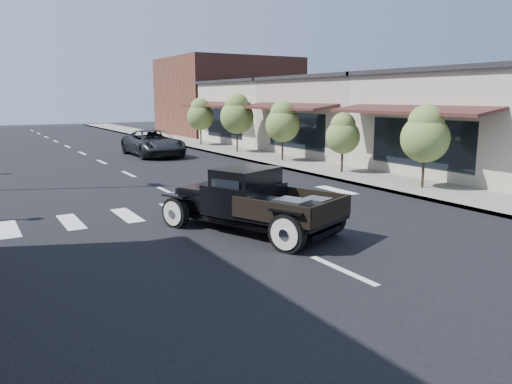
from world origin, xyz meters
TOP-DOWN VIEW (x-y plane):
  - ground at (0.00, 0.00)m, footprint 120.00×120.00m
  - road at (0.00, 15.00)m, footprint 14.00×80.00m
  - road_markings at (0.00, 10.00)m, footprint 12.00×60.00m
  - sidewalk_right at (8.50, 15.00)m, footprint 3.00×80.00m
  - storefront_near at (15.00, 4.00)m, footprint 10.00×9.00m
  - storefront_mid at (15.00, 13.00)m, footprint 10.00×9.00m
  - storefront_far at (15.00, 22.00)m, footprint 10.00×9.00m
  - far_building_right at (15.50, 32.00)m, footprint 11.00×10.00m
  - small_tree_a at (8.30, 2.28)m, footprint 1.78×1.78m
  - small_tree_b at (8.30, 6.91)m, footprint 1.54×1.54m
  - small_tree_c at (8.30, 11.79)m, footprint 1.83×1.83m
  - small_tree_d at (8.30, 16.89)m, footprint 2.07×2.07m
  - small_tree_e at (8.30, 22.35)m, footprint 1.90×1.90m
  - hotrod_pickup at (-0.08, 0.53)m, footprint 4.03×5.47m
  - second_car at (3.39, 18.36)m, footprint 2.56×5.54m

SIDE VIEW (x-z plane):
  - ground at x=0.00m, z-range 0.00..0.00m
  - road_markings at x=0.00m, z-range -0.03..0.03m
  - road at x=0.00m, z-range 0.00..0.02m
  - sidewalk_right at x=8.50m, z-range 0.00..0.15m
  - second_car at x=3.39m, z-range 0.00..1.54m
  - hotrod_pickup at x=-0.08m, z-range 0.00..1.72m
  - small_tree_b at x=8.30m, z-range 0.15..2.71m
  - small_tree_a at x=8.30m, z-range 0.15..3.12m
  - small_tree_c at x=8.30m, z-range 0.15..3.20m
  - small_tree_e at x=8.30m, z-range 0.15..3.31m
  - small_tree_d at x=8.30m, z-range 0.15..3.59m
  - storefront_near at x=15.00m, z-range 0.00..4.50m
  - storefront_mid at x=15.00m, z-range 0.00..4.50m
  - storefront_far at x=15.00m, z-range 0.00..4.50m
  - far_building_right at x=15.50m, z-range 0.00..7.00m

